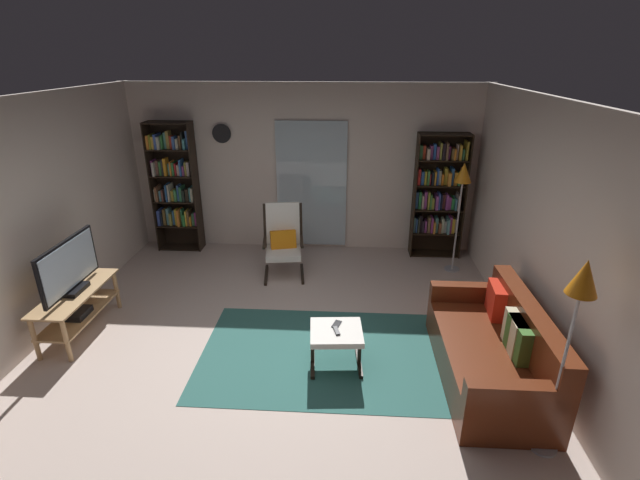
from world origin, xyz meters
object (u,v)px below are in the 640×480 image
object	(u,v)px
bookshelf_near_sofa	(439,193)
wall_clock	(222,133)
tv_stand	(77,306)
bookshelf_near_tv	(175,184)
tv_remote	(337,331)
television	(69,268)
ottoman	(336,336)
cell_phone	(337,324)
lounge_armchair	(283,239)
floor_lamp_by_sofa	(579,298)
leather_sofa	(494,351)
floor_lamp_by_shelf	(463,181)

from	to	relation	value
bookshelf_near_sofa	wall_clock	distance (m)	3.44
tv_stand	bookshelf_near_tv	distance (m)	2.62
tv_remote	television	bearing A→B (deg)	155.24
ottoman	cell_phone	bearing A→B (deg)	89.91
lounge_armchair	television	bearing A→B (deg)	-141.81
tv_remote	wall_clock	distance (m)	3.88
bookshelf_near_sofa	floor_lamp_by_sofa	distance (m)	3.91
wall_clock	ottoman	bearing A→B (deg)	-58.72
tv_stand	bookshelf_near_tv	xyz separation A→B (m)	(0.30, 2.49, 0.74)
tv_stand	ottoman	distance (m)	2.97
ottoman	leather_sofa	bearing A→B (deg)	-3.66
tv_stand	wall_clock	size ratio (longest dim) A/B	4.09
bookshelf_near_sofa	tv_remote	bearing A→B (deg)	-116.49
lounge_armchair	bookshelf_near_sofa	bearing A→B (deg)	19.65
tv_stand	bookshelf_near_sofa	world-z (taller)	bookshelf_near_sofa
tv_stand	bookshelf_near_tv	size ratio (longest dim) A/B	0.58
floor_lamp_by_sofa	cell_phone	bearing A→B (deg)	148.19
lounge_armchair	ottoman	bearing A→B (deg)	-68.62
leather_sofa	wall_clock	distance (m)	4.89
ottoman	floor_lamp_by_shelf	xyz separation A→B (m)	(1.66, 2.34, 1.00)
bookshelf_near_sofa	lounge_armchair	size ratio (longest dim) A/B	1.87
cell_phone	floor_lamp_by_shelf	distance (m)	2.94
lounge_armchair	floor_lamp_by_sofa	distance (m)	4.07
leather_sofa	bookshelf_near_sofa	bearing A→B (deg)	91.28
bookshelf_near_sofa	cell_phone	bearing A→B (deg)	-117.55
lounge_armchair	cell_phone	bearing A→B (deg)	-67.66
tv_remote	tv_stand	bearing A→B (deg)	155.46
ottoman	floor_lamp_by_sofa	distance (m)	2.24
bookshelf_near_tv	ottoman	bearing A→B (deg)	-47.87
ottoman	floor_lamp_by_shelf	bearing A→B (deg)	54.67
bookshelf_near_tv	bookshelf_near_sofa	xyz separation A→B (m)	(4.11, 0.00, -0.07)
television	ottoman	xyz separation A→B (m)	(2.94, -0.43, -0.47)
leather_sofa	wall_clock	bearing A→B (deg)	137.08
leather_sofa	wall_clock	xyz separation A→B (m)	(-3.40, 3.16, 1.55)
bookshelf_near_sofa	floor_lamp_by_shelf	xyz separation A→B (m)	(0.19, -0.58, 0.34)
lounge_armchair	floor_lamp_by_shelf	size ratio (longest dim) A/B	0.64
tv_stand	floor_lamp_by_shelf	size ratio (longest dim) A/B	0.74
bookshelf_near_sofa	floor_lamp_by_shelf	bearing A→B (deg)	-71.76
tv_stand	cell_phone	size ratio (longest dim) A/B	8.48
tv_stand	floor_lamp_by_shelf	world-z (taller)	floor_lamp_by_shelf
ottoman	tv_remote	xyz separation A→B (m)	(0.00, -0.03, 0.08)
bookshelf_near_tv	tv_remote	xyz separation A→B (m)	(2.64, -2.94, -0.65)
floor_lamp_by_shelf	bookshelf_near_sofa	bearing A→B (deg)	108.24
tv_remote	floor_lamp_by_shelf	xyz separation A→B (m)	(1.66, 2.37, 0.92)
bookshelf_near_tv	tv_remote	world-z (taller)	bookshelf_near_tv
leather_sofa	lounge_armchair	xyz separation A→B (m)	(-2.36, 2.20, 0.23)
tv_remote	cell_phone	world-z (taller)	tv_remote
tv_stand	bookshelf_near_sofa	size ratio (longest dim) A/B	0.62
tv_stand	cell_phone	xyz separation A→B (m)	(2.94, -0.32, 0.08)
tv_stand	lounge_armchair	xyz separation A→B (m)	(2.12, 1.68, 0.19)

